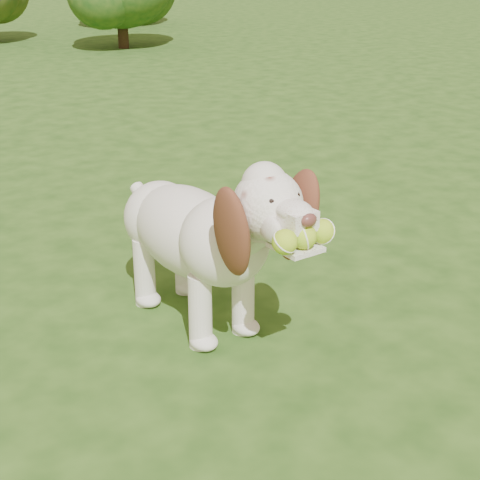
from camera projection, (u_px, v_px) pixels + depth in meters
ground at (41, 308)px, 3.25m from camera, size 80.00×80.00×0.00m
dog at (204, 231)px, 2.93m from camera, size 0.44×1.25×0.81m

